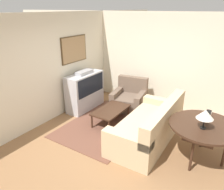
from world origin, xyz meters
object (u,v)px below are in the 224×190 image
object	(u,v)px
tv	(85,91)
couch	(150,127)
mantel_clock	(208,115)
console_table	(204,128)
coffee_table	(111,111)
armchair	(129,99)
table_lamp	(205,115)

from	to	relation	value
tv	couch	xyz separation A→B (m)	(-0.53, -2.26, -0.22)
couch	tv	bearing A→B (deg)	-104.45
mantel_clock	couch	bearing A→B (deg)	99.21
tv	console_table	xyz separation A→B (m)	(-0.61, -3.38, 0.16)
tv	coffee_table	world-z (taller)	tv
armchair	console_table	world-z (taller)	armchair
couch	table_lamp	bearing A→B (deg)	77.26
table_lamp	armchair	bearing A→B (deg)	57.44
console_table	mantel_clock	size ratio (longest dim) A/B	7.15
tv	coffee_table	bearing A→B (deg)	-107.22
coffee_table	mantel_clock	bearing A→B (deg)	-90.19
armchair	table_lamp	xyz separation A→B (m)	(-1.46, -2.29, 0.76)
tv	coffee_table	distance (m)	1.18
console_table	mantel_clock	world-z (taller)	mantel_clock
coffee_table	console_table	world-z (taller)	console_table
mantel_clock	armchair	bearing A→B (deg)	65.26
armchair	mantel_clock	distance (m)	2.59
couch	table_lamp	distance (m)	1.34
console_table	table_lamp	size ratio (longest dim) A/B	3.51
tv	console_table	distance (m)	3.43
coffee_table	mantel_clock	world-z (taller)	mantel_clock
table_lamp	mantel_clock	bearing A→B (deg)	-0.15
armchair	coffee_table	world-z (taller)	armchair
console_table	mantel_clock	xyz separation A→B (m)	(0.26, 0.00, 0.15)
couch	mantel_clock	xyz separation A→B (m)	(0.18, -1.11, 0.53)
table_lamp	couch	bearing A→B (deg)	78.44
armchair	mantel_clock	bearing A→B (deg)	-34.72
tv	armchair	size ratio (longest dim) A/B	1.16
tv	mantel_clock	size ratio (longest dim) A/B	6.73
armchair	coffee_table	bearing A→B (deg)	-98.16
mantel_clock	console_table	bearing A→B (deg)	-179.41
couch	console_table	bearing A→B (deg)	84.95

